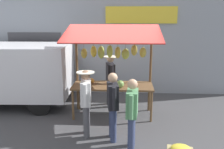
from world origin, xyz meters
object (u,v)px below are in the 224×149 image
Objects in this scene: market_stall at (113,60)px; shopper_in_striped_shirt at (113,102)px; shopper_with_shopping_bag at (86,98)px; shopper_with_ponytail at (132,110)px; vendor_with_sunhat at (110,77)px.

market_stall is 1.61m from shopper_in_striped_shirt.
shopper_with_ponytail is at bearing -124.03° from shopper_with_shopping_bag.
shopper_with_ponytail is at bearing 1.03° from vendor_with_sunhat.
shopper_in_striped_shirt is at bearing -110.32° from shopper_with_shopping_bag.
vendor_with_sunhat reaches higher than shopper_with_ponytail.
shopper_in_striped_shirt is at bearing 52.05° from shopper_with_ponytail.
market_stall is 1.58× the size of vendor_with_sunhat.
shopper_with_shopping_bag reaches higher than shopper_in_striped_shirt.
vendor_with_sunhat is 2.61m from shopper_with_ponytail.
market_stall reaches higher than shopper_with_ponytail.
vendor_with_sunhat is at bearing -4.41° from shopper_in_striped_shirt.
shopper_with_ponytail is (-0.61, 2.54, -0.06)m from vendor_with_sunhat.
market_stall reaches higher than vendor_with_sunhat.
vendor_with_sunhat is 1.01× the size of shopper_with_shopping_bag.
vendor_with_sunhat is (0.10, -0.68, -0.63)m from market_stall.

